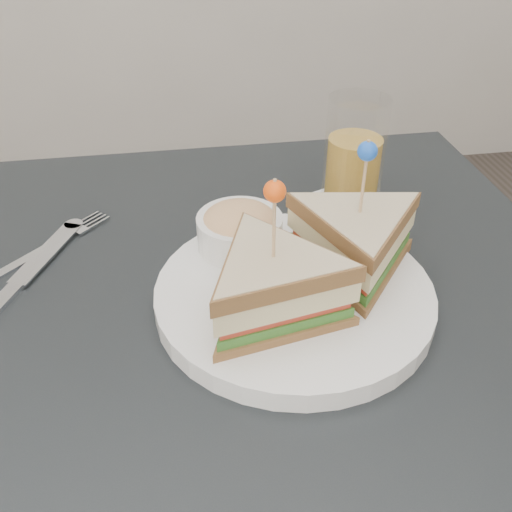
% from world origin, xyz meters
% --- Properties ---
extents(table, '(0.80, 0.80, 0.75)m').
position_xyz_m(table, '(0.00, 0.00, 0.67)').
color(table, black).
rests_on(table, ground).
extents(plate_meal, '(0.38, 0.38, 0.18)m').
position_xyz_m(plate_meal, '(0.06, -0.01, 0.80)').
color(plate_meal, white).
rests_on(plate_meal, table).
extents(cutlery_fork, '(0.14, 0.14, 0.01)m').
position_xyz_m(cutlery_fork, '(-0.22, 0.15, 0.75)').
color(cutlery_fork, silver).
rests_on(cutlery_fork, table).
extents(cutlery_knife, '(0.12, 0.23, 0.01)m').
position_xyz_m(cutlery_knife, '(-0.25, 0.07, 0.75)').
color(cutlery_knife, silver).
rests_on(cutlery_knife, table).
extents(drink_set, '(0.16, 0.16, 0.16)m').
position_xyz_m(drink_set, '(0.16, 0.17, 0.82)').
color(drink_set, white).
rests_on(drink_set, table).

